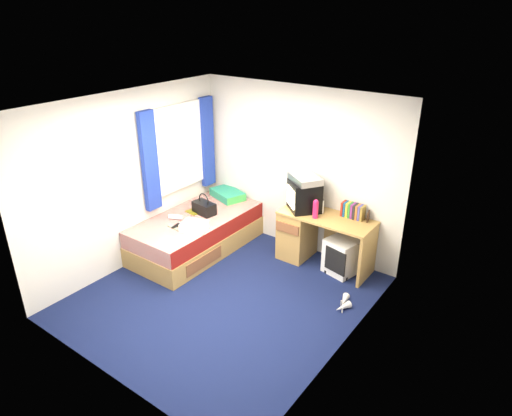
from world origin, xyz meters
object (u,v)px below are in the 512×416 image
Objects in this scene: storage_cube at (342,256)px; pink_water_bottle at (315,210)px; bed at (197,233)px; white_heels at (343,304)px; magazine at (197,211)px; picture_frame at (368,216)px; towel at (194,226)px; aerosol_can at (322,207)px; colour_swatch_fan at (174,227)px; pillow at (228,194)px; vcr at (305,179)px; handbag at (204,208)px; remote_control at (176,226)px; desk at (308,233)px; water_bottle at (176,217)px; crt_tv at (304,196)px.

pink_water_bottle reaches higher than storage_cube.
bed is 2.42m from white_heels.
bed is at bearing -52.18° from magazine.
picture_frame reaches higher than towel.
picture_frame is at bearing 17.93° from magazine.
aerosol_can is at bearing 39.51° from towel.
storage_cube is 2.34m from colour_swatch_fan.
picture_frame reaches higher than pillow.
pillow is 2.34× the size of pink_water_bottle.
vcr is 1.65m from towel.
remote_control is (-0.03, -0.56, -0.08)m from handbag.
storage_cube is 2.68× the size of aerosol_can.
vcr is 1.23× the size of handbag.
towel reaches higher than storage_cube.
pink_water_bottle is at bearing -7.45° from pillow.
desk reaches higher than bed.
picture_frame reaches higher than water_bottle.
bed is 12.50× the size of remote_control.
vcr is 0.45m from aerosol_can.
water_bottle is 1.25× the size of remote_control.
picture_frame reaches higher than magazine.
storage_cube is 2.09× the size of pink_water_bottle.
picture_frame is 2.64m from colour_swatch_fan.
pink_water_bottle is 0.64× the size of white_heels.
handbag is 0.56m from remote_control.
storage_cube is at bearing 23.85° from handbag.
towel is 2.23m from white_heels.
crt_tv is (1.44, -0.08, 0.36)m from pillow.
vcr is 2.50× the size of aerosol_can.
aerosol_can is at bearing 20.20° from magazine.
desk is 0.90m from picture_frame.
storage_cube is at bearing -3.26° from pillow.
pink_water_bottle is at bearing 14.24° from magazine.
towel is 0.45m from water_bottle.
handbag is at bearing -158.29° from aerosol_can.
vcr reaches higher than white_heels.
bed is 0.42m from water_bottle.
crt_tv reaches higher than magazine.
pillow reaches higher than white_heels.
vcr reaches higher than water_bottle.
vcr is 1.73m from magazine.
desk is at bearing 40.88° from crt_tv.
remote_control is (-1.37, -1.14, -0.66)m from vcr.
pillow is at bearing 177.00° from desk.
crt_tv is at bearing 44.07° from towel.
magazine is 2.58m from white_heels.
handbag reaches higher than towel.
remote_control is (0.07, -1.22, -0.05)m from pillow.
water_bottle is (-1.80, -0.83, -0.29)m from pink_water_bottle.
bed is 1.82m from vcr.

